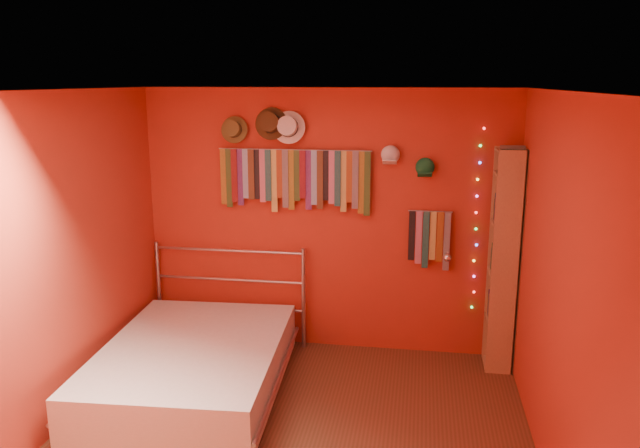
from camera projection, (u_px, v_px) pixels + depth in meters
The scene contains 16 objects.
ground at pixel (290, 442), 4.52m from camera, with size 3.50×3.50×0.00m, color brown.
back_wall at pixel (327, 222), 5.92m from camera, with size 3.50×0.02×2.50m, color #A5321A.
right_wall at pixel (557, 292), 3.96m from camera, with size 0.02×3.50×2.50m, color #A5321A.
left_wall at pixel (52, 266), 4.52m from camera, with size 0.02×3.50×2.50m, color #A5321A.
ceiling at pixel (285, 90), 3.96m from camera, with size 3.50×3.50×0.02m, color white.
tie_rack at pixel (295, 177), 5.81m from camera, with size 1.45×0.03×0.60m.
small_tie_rack at pixel (429, 237), 5.73m from camera, with size 0.40×0.03×0.55m.
fedora_olive at pixel (233, 129), 5.78m from camera, with size 0.25×0.14×0.25m.
fedora_brown at pixel (270, 123), 5.70m from camera, with size 0.30×0.16×0.30m.
fedora_white at pixel (288, 127), 5.68m from camera, with size 0.30×0.16×0.30m.
cap_white at pixel (390, 155), 5.63m from camera, with size 0.17×0.22×0.17m.
cap_green at pixel (425, 167), 5.61m from camera, with size 0.18×0.22×0.18m.
fairy_lights at pixel (477, 221), 5.65m from camera, with size 0.05×0.02×1.69m.
reading_lamp at pixel (447, 257), 5.57m from camera, with size 0.07×0.31×0.09m.
bookshelf at pixel (508, 260), 5.50m from camera, with size 0.25×0.34×2.00m.
bed at pixel (193, 367), 5.20m from camera, with size 1.62×2.11×1.00m.
Camera 1 is at (0.87, -3.96, 2.57)m, focal length 35.00 mm.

